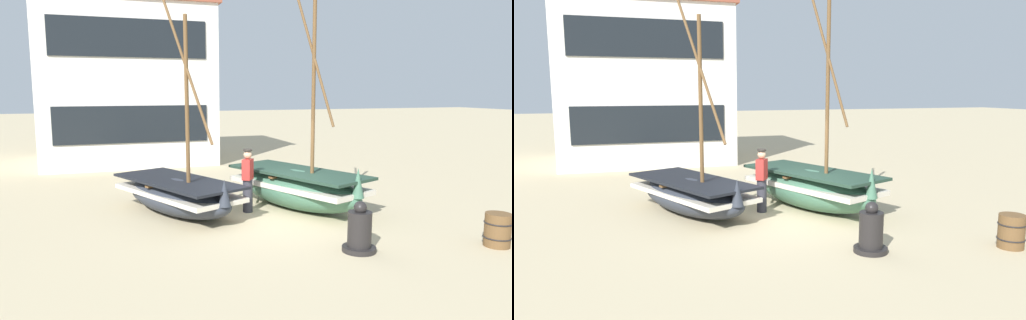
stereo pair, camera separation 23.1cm
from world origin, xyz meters
TOP-DOWN VIEW (x-y plane):
  - ground_plane at (0.00, 0.00)m, footprint 120.00×120.00m
  - fishing_boat_near_left at (1.22, 1.02)m, footprint 3.01×4.43m
  - fishing_boat_centre_large at (-1.98, 1.50)m, footprint 3.07×4.30m
  - fisherman_by_hull at (-0.20, 1.09)m, footprint 0.39×0.42m
  - capstan_winch at (0.95, -2.60)m, footprint 0.68×0.68m
  - wooden_barrel at (3.83, -3.25)m, footprint 0.56×0.56m
  - harbor_building_main at (-2.49, 11.66)m, footprint 7.41×5.84m

SIDE VIEW (x-z plane):
  - ground_plane at x=0.00m, z-range 0.00..0.00m
  - wooden_barrel at x=3.83m, z-range 0.00..0.70m
  - capstan_winch at x=0.95m, z-range -0.11..0.93m
  - fishing_boat_centre_large at x=-1.98m, z-range -2.28..3.32m
  - fishing_boat_near_left at x=1.22m, z-range -2.31..3.50m
  - fisherman_by_hull at x=-0.20m, z-range -0.01..1.68m
  - harbor_building_main at x=-2.49m, z-range 0.01..7.04m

